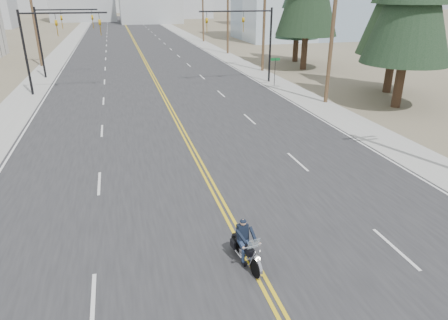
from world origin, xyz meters
TOP-DOWN VIEW (x-y plane):
  - road at (0.00, 70.00)m, footprint 20.00×200.00m
  - sidewalk_left at (-11.50, 70.00)m, footprint 3.00×200.00m
  - sidewalk_right at (11.50, 70.00)m, footprint 3.00×200.00m
  - traffic_mast_left at (-8.98, 32.00)m, footprint 7.10×0.26m
  - traffic_mast_right at (8.98, 32.00)m, footprint 7.10×0.26m
  - traffic_mast_far at (-9.31, 40.00)m, footprint 6.10×0.26m
  - street_sign at (10.80, 30.00)m, footprint 0.90×0.06m
  - utility_pole_b at (12.50, 23.00)m, footprint 2.20×0.30m
  - utility_pole_c at (12.50, 38.00)m, footprint 2.20×0.30m
  - utility_pole_d at (12.50, 53.00)m, footprint 2.20×0.30m
  - utility_pole_e at (12.50, 70.00)m, footprint 2.20×0.30m
  - utility_pole_left at (-12.50, 48.00)m, footprint 2.20×0.30m
  - haze_bldg_e at (25.00, 150.00)m, footprint 14.00×14.00m
  - motorcyclist at (-0.24, 4.56)m, footprint 1.12×2.05m

SIDE VIEW (x-z plane):
  - road at x=0.00m, z-range 0.00..0.01m
  - sidewalk_left at x=-11.50m, z-range 0.00..0.01m
  - sidewalk_right at x=11.50m, z-range 0.00..0.01m
  - motorcyclist at x=-0.24m, z-range 0.00..1.52m
  - street_sign at x=10.80m, z-range 0.49..3.12m
  - traffic_mast_far at x=-9.31m, z-range 1.37..8.37m
  - traffic_mast_left at x=-8.98m, z-range 1.44..8.44m
  - traffic_mast_right at x=8.98m, z-range 1.44..8.44m
  - utility_pole_left at x=-12.50m, z-range 0.23..10.73m
  - utility_pole_c at x=12.50m, z-range 0.23..11.23m
  - utility_pole_e at x=12.50m, z-range 0.23..11.23m
  - utility_pole_b at x=12.50m, z-range 0.23..11.73m
  - utility_pole_d at x=12.50m, z-range 0.23..11.73m
  - haze_bldg_e at x=25.00m, z-range 0.00..12.00m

